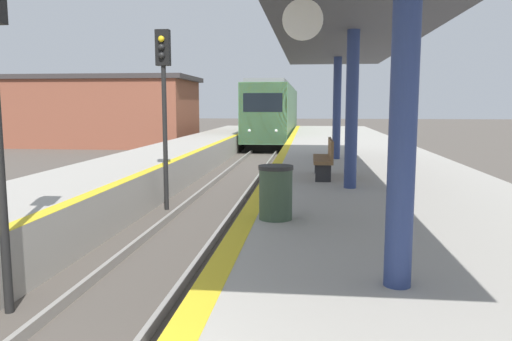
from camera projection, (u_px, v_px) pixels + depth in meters
name	position (u px, v px, depth m)	size (l,w,h in m)	color
train	(275.00, 113.00, 37.55)	(2.73, 20.34, 4.26)	black
signal_mid	(164.00, 86.00, 12.80)	(0.36, 0.31, 4.65)	black
station_canopy	(354.00, 29.00, 10.05)	(3.25, 17.25, 3.44)	navy
trash_bin	(276.00, 192.00, 7.57)	(0.53, 0.53, 0.82)	#384C38
bench	(325.00, 157.00, 11.94)	(0.44, 1.81, 0.92)	brown
station_building	(98.00, 111.00, 33.89)	(13.28, 6.68, 4.66)	brown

